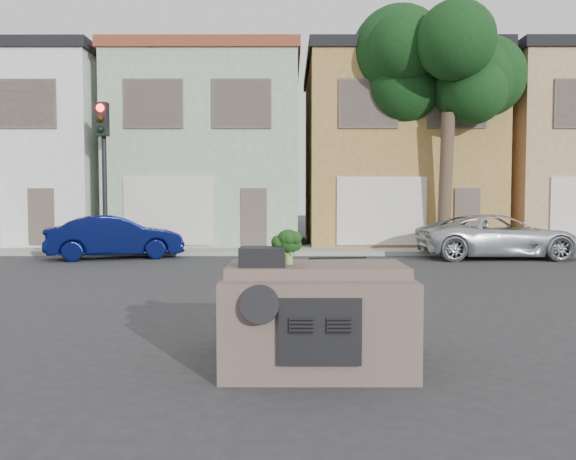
{
  "coord_description": "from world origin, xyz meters",
  "views": [
    {
      "loc": [
        -0.3,
        -9.25,
        1.81
      ],
      "look_at": [
        -0.32,
        0.5,
        1.3
      ],
      "focal_mm": 35.0,
      "sensor_mm": 36.0,
      "label": 1
    }
  ],
  "objects_px": {
    "navy_sedan": "(116,258)",
    "silver_pickup": "(498,258)",
    "traffic_signal": "(104,179)",
    "broccoli": "(288,246)"
  },
  "relations": [
    {
      "from": "traffic_signal",
      "to": "broccoli",
      "type": "height_order",
      "value": "traffic_signal"
    },
    {
      "from": "navy_sedan",
      "to": "traffic_signal",
      "type": "xyz_separation_m",
      "value": [
        -0.76,
        1.28,
        2.55
      ]
    },
    {
      "from": "navy_sedan",
      "to": "broccoli",
      "type": "height_order",
      "value": "broccoli"
    },
    {
      "from": "silver_pickup",
      "to": "traffic_signal",
      "type": "bearing_deg",
      "value": 83.45
    },
    {
      "from": "navy_sedan",
      "to": "silver_pickup",
      "type": "height_order",
      "value": "silver_pickup"
    },
    {
      "from": "silver_pickup",
      "to": "traffic_signal",
      "type": "distance_m",
      "value": 13.08
    },
    {
      "from": "navy_sedan",
      "to": "silver_pickup",
      "type": "xyz_separation_m",
      "value": [
        12.02,
        0.09,
        0.0
      ]
    },
    {
      "from": "broccoli",
      "to": "silver_pickup",
      "type": "bearing_deg",
      "value": 60.19
    },
    {
      "from": "silver_pickup",
      "to": "traffic_signal",
      "type": "relative_size",
      "value": 0.97
    },
    {
      "from": "traffic_signal",
      "to": "broccoli",
      "type": "bearing_deg",
      "value": -63.98
    }
  ]
}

